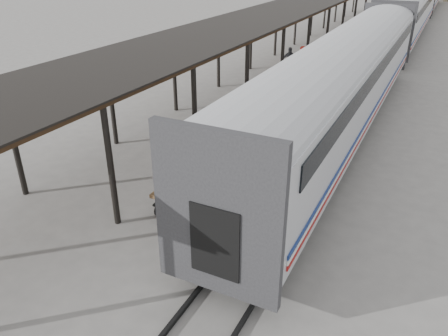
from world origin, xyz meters
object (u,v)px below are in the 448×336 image
at_px(baggage_cart, 186,188).
at_px(luggage_tug, 305,56).
at_px(pedestrian, 290,61).
at_px(porter, 181,170).

xyz_separation_m(baggage_cart, luggage_tug, (-2.47, 21.31, -0.10)).
relative_size(luggage_tug, pedestrian, 0.79).
height_order(baggage_cart, pedestrian, pedestrian).
bearing_deg(luggage_tug, baggage_cart, -89.32).
distance_m(baggage_cart, luggage_tug, 21.46).
distance_m(baggage_cart, pedestrian, 18.18).
xyz_separation_m(porter, pedestrian, (-2.79, 18.65, -0.75)).
relative_size(baggage_cart, pedestrian, 1.33).
distance_m(baggage_cart, porter, 1.23).
bearing_deg(luggage_tug, pedestrian, -97.09).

